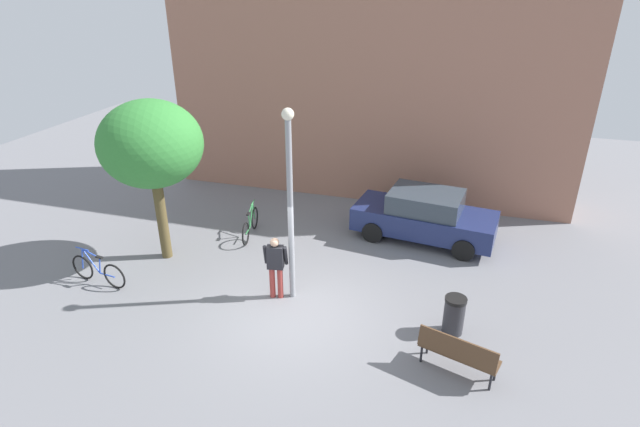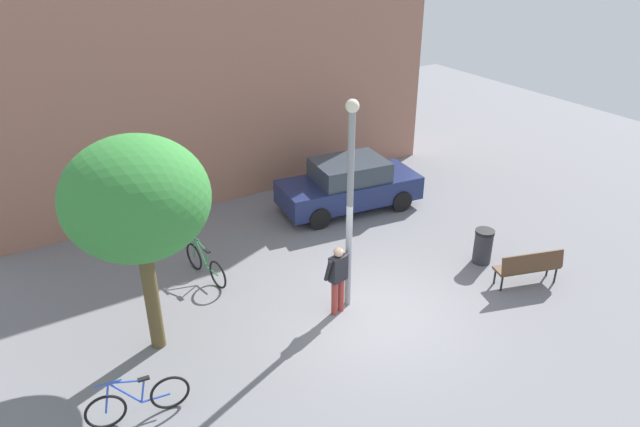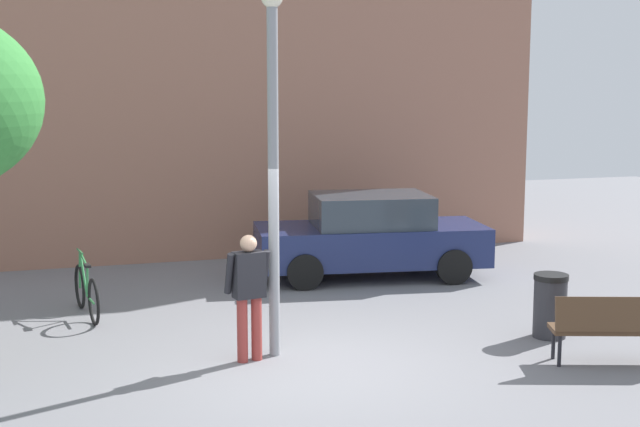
{
  "view_description": "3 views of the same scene",
  "coord_description": "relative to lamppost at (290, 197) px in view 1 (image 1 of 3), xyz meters",
  "views": [
    {
      "loc": [
        3.39,
        -9.38,
        7.32
      ],
      "look_at": [
        -0.02,
        2.14,
        1.66
      ],
      "focal_mm": 28.25,
      "sensor_mm": 36.0,
      "label": 1
    },
    {
      "loc": [
        -6.7,
        -8.46,
        7.96
      ],
      "look_at": [
        0.09,
        2.44,
        1.43
      ],
      "focal_mm": 32.99,
      "sensor_mm": 36.0,
      "label": 2
    },
    {
      "loc": [
        -2.95,
        -10.39,
        3.64
      ],
      "look_at": [
        0.88,
        2.48,
        1.59
      ],
      "focal_mm": 49.41,
      "sensor_mm": 36.0,
      "label": 3
    }
  ],
  "objects": [
    {
      "name": "parked_car_navy",
      "position": [
        2.82,
        4.06,
        -1.96
      ],
      "size": [
        4.38,
        2.23,
        1.55
      ],
      "color": "navy",
      "rests_on": "ground_plane"
    },
    {
      "name": "lamppost",
      "position": [
        0.0,
        0.0,
        0.0
      ],
      "size": [
        0.28,
        0.28,
        4.8
      ],
      "color": "gray",
      "rests_on": "ground_plane"
    },
    {
      "name": "bicycle_blue",
      "position": [
        -5.06,
        -0.9,
        -2.35
      ],
      "size": [
        1.8,
        0.29,
        0.97
      ],
      "color": "black",
      "rests_on": "ground_plane"
    },
    {
      "name": "ground_plane",
      "position": [
        0.3,
        -0.63,
        -2.74
      ],
      "size": [
        36.0,
        36.0,
        0.0
      ],
      "primitive_type": "plane",
      "color": "slate"
    },
    {
      "name": "park_bench",
      "position": [
        4.09,
        -1.65,
        -2.19
      ],
      "size": [
        1.67,
        0.93,
        0.92
      ],
      "color": "#513823",
      "rests_on": "ground_plane"
    },
    {
      "name": "building_facade",
      "position": [
        0.3,
        7.48,
        1.5
      ],
      "size": [
        14.15,
        2.0,
        8.47
      ],
      "primitive_type": "cube",
      "color": "#9E6B56",
      "rests_on": "ground_plane"
    },
    {
      "name": "bicycle_green",
      "position": [
        -2.33,
        2.73,
        -2.35
      ],
      "size": [
        0.33,
        1.8,
        0.97
      ],
      "color": "black",
      "rests_on": "ground_plane"
    },
    {
      "name": "plaza_tree",
      "position": [
        -4.14,
        0.86,
        0.61
      ],
      "size": [
        2.72,
        2.72,
        4.53
      ],
      "color": "brown",
      "rests_on": "ground_plane"
    },
    {
      "name": "trash_bin",
      "position": [
        3.95,
        -0.31,
        -2.28
      ],
      "size": [
        0.49,
        0.49,
        0.92
      ],
      "color": "#2D2D33",
      "rests_on": "ground_plane"
    },
    {
      "name": "person_by_lamppost",
      "position": [
        -0.37,
        -0.15,
        -1.77
      ],
      "size": [
        0.62,
        0.36,
        1.67
      ],
      "color": "#9E3833",
      "rests_on": "ground_plane"
    }
  ]
}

